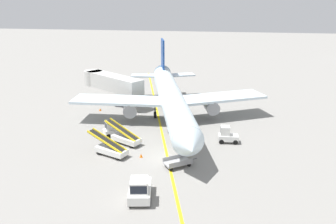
% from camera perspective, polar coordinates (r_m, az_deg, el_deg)
% --- Properties ---
extents(ground_plane, '(300.00, 300.00, 0.00)m').
position_cam_1_polar(ground_plane, '(38.31, -0.16, -7.67)').
color(ground_plane, gray).
extents(taxi_line_yellow, '(20.96, 77.36, 0.01)m').
position_cam_1_polar(taxi_line_yellow, '(42.98, -0.75, -4.64)').
color(taxi_line_yellow, yellow).
rests_on(taxi_line_yellow, ground).
extents(airliner, '(27.87, 34.83, 10.10)m').
position_cam_1_polar(airliner, '(48.41, 0.50, 2.35)').
color(airliner, silver).
rests_on(airliner, ground).
extents(jet_bridge, '(12.02, 9.23, 4.85)m').
position_cam_1_polar(jet_bridge, '(58.16, -9.86, 4.98)').
color(jet_bridge, beige).
rests_on(jet_bridge, ground).
extents(pushback_tug, '(2.48, 3.87, 2.20)m').
position_cam_1_polar(pushback_tug, '(30.74, -4.75, -12.75)').
color(pushback_tug, silver).
rests_on(pushback_tug, ground).
extents(baggage_tug_near_wing, '(2.48, 1.48, 2.10)m').
position_cam_1_polar(baggage_tug_near_wing, '(42.44, 9.86, -3.88)').
color(baggage_tug_near_wing, silver).
rests_on(baggage_tug_near_wing, ground).
extents(baggage_tug_by_cargo_door, '(2.71, 2.44, 2.10)m').
position_cam_1_polar(baggage_tug_by_cargo_door, '(44.32, -9.33, -2.86)').
color(baggage_tug_by_cargo_door, silver).
rests_on(baggage_tug_by_cargo_door, ground).
extents(belt_loader_forward_hold, '(5.11, 3.04, 2.59)m').
position_cam_1_polar(belt_loader_forward_hold, '(39.16, -9.58, -6.09)').
color(belt_loader_forward_hold, silver).
rests_on(belt_loader_forward_hold, ground).
extents(belt_loader_aft_hold, '(5.03, 3.36, 2.59)m').
position_cam_1_polar(belt_loader_aft_hold, '(41.94, -7.14, -4.25)').
color(belt_loader_aft_hold, silver).
rests_on(belt_loader_aft_hold, ground).
extents(baggage_cart_loaded, '(3.53, 2.89, 0.94)m').
position_cam_1_polar(baggage_cart_loaded, '(36.34, 1.65, -8.39)').
color(baggage_cart_loaded, '#A5A5A8').
rests_on(baggage_cart_loaded, ground).
extents(ground_crew_marshaller, '(0.36, 0.24, 1.70)m').
position_cam_1_polar(ground_crew_marshaller, '(38.51, 3.07, -6.06)').
color(ground_crew_marshaller, '#26262D').
rests_on(ground_crew_marshaller, ground).
extents(ground_crew_wing_walker, '(0.36, 0.24, 1.70)m').
position_cam_1_polar(ground_crew_wing_walker, '(44.65, 0.12, -2.47)').
color(ground_crew_wing_walker, '#26262D').
rests_on(ground_crew_wing_walker, ground).
extents(safety_cone_nose_left, '(0.36, 0.36, 0.44)m').
position_cam_1_polar(safety_cone_nose_left, '(54.74, -11.28, 0.42)').
color(safety_cone_nose_left, orange).
rests_on(safety_cone_nose_left, ground).
extents(safety_cone_nose_right, '(0.36, 0.36, 0.44)m').
position_cam_1_polar(safety_cone_nose_right, '(38.46, -4.53, -7.26)').
color(safety_cone_nose_right, orange).
rests_on(safety_cone_nose_right, ground).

